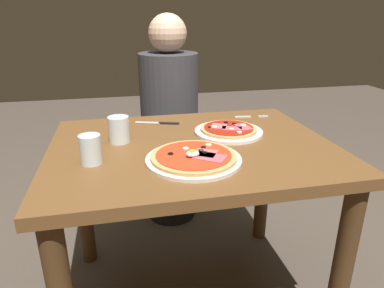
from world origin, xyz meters
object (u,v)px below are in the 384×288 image
pizza_foreground (194,158)px  dining_table (192,173)px  knife (160,123)px  diner_person (170,128)px  fork (249,117)px  water_glass_far (91,151)px  pizza_across_left (229,130)px  water_glass_near (119,131)px

pizza_foreground → dining_table: bearing=79.6°
pizza_foreground → knife: 0.44m
pizza_foreground → knife: size_ratio=1.66×
diner_person → fork: bearing=129.2°
water_glass_far → diner_person: (0.37, 0.78, -0.20)m
pizza_across_left → pizza_foreground: bearing=-129.0°
dining_table → water_glass_far: size_ratio=10.81×
dining_table → water_glass_far: water_glass_far is taller
water_glass_far → water_glass_near: bearing=63.2°
pizza_across_left → knife: (-0.25, 0.19, -0.01)m
pizza_foreground → diner_person: 0.85m
dining_table → pizza_across_left: size_ratio=3.78×
water_glass_near → fork: bearing=19.2°
pizza_across_left → knife: size_ratio=1.44×
knife → pizza_across_left: bearing=-36.2°
water_glass_near → diner_person: size_ratio=0.08×
knife → pizza_foreground: bearing=-82.7°
pizza_foreground → diner_person: diner_person is taller
dining_table → water_glass_far: bearing=-163.6°
dining_table → water_glass_near: bearing=163.7°
water_glass_near → water_glass_far: bearing=-116.8°
water_glass_far → fork: (0.69, 0.39, -0.04)m
water_glass_far → knife: (0.27, 0.38, -0.04)m
pizza_across_left → diner_person: (-0.15, 0.59, -0.17)m
pizza_across_left → water_glass_near: (-0.43, -0.01, 0.03)m
water_glass_far → fork: size_ratio=0.61×
water_glass_far → knife: size_ratio=0.50×
dining_table → pizza_foreground: (-0.03, -0.16, 0.13)m
dining_table → water_glass_near: size_ratio=10.58×
pizza_foreground → water_glass_near: 0.34m
dining_table → pizza_foreground: 0.21m
pizza_across_left → diner_person: bearing=104.6°
dining_table → pizza_across_left: (0.17, 0.09, 0.13)m
pizza_across_left → knife: pizza_across_left is taller
pizza_foreground → pizza_across_left: pizza_foreground is taller
pizza_foreground → diner_person: (0.05, 0.84, -0.17)m
pizza_foreground → knife: (-0.06, 0.43, -0.01)m
fork → diner_person: 0.53m
water_glass_far → fork: bearing=29.5°
water_glass_near → knife: (0.18, 0.19, -0.04)m
pizza_across_left → water_glass_far: bearing=-160.1°
pizza_across_left → fork: (0.16, 0.20, -0.01)m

